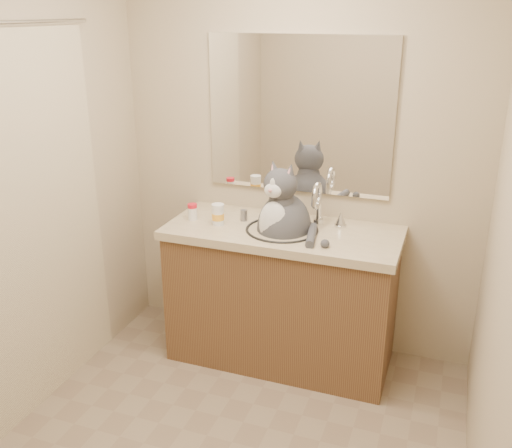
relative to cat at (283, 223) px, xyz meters
The scene contains 8 objects.
room 1.00m from the cat, 90.29° to the right, with size 2.22×2.52×2.42m.
vanity 0.45m from the cat, 107.92° to the left, with size 1.34×0.59×1.12m.
mirror 0.63m from the cat, 90.98° to the left, with size 1.10×0.02×0.90m, color white.
shower_curtain 1.36m from the cat, 141.12° to the right, with size 0.02×1.30×1.93m.
cat is the anchor object (origin of this frame).
pill_bottle_redcap 0.56m from the cat, behind, with size 0.06×0.06×0.10m.
pill_bottle_orange 0.39m from the cat, behind, with size 0.09×0.09×0.12m.
grey_canister 0.27m from the cat, 166.04° to the left, with size 0.04×0.04×0.07m.
Camera 1 is at (0.89, -1.94, 2.02)m, focal length 40.00 mm.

